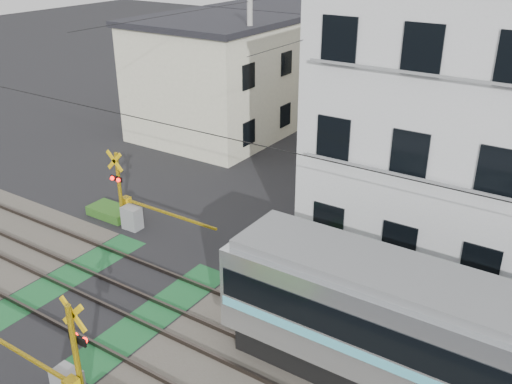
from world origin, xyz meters
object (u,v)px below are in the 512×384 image
Objects in this scene: pedestrian at (438,81)px; crossing_signal_near at (68,380)px; apartment_block at (489,121)px; crossing_signal_far at (131,211)px.

crossing_signal_near is at bearing 81.63° from pedestrian.
pedestrian is at bearing 110.29° from apartment_block.
apartment_block reaches higher than crossing_signal_far.
apartment_block is 6.04× the size of pedestrian.
crossing_signal_far is at bearing 71.06° from pedestrian.
crossing_signal_far is at bearing -152.22° from apartment_block.
crossing_signal_near is at bearing -114.22° from apartment_block.
crossing_signal_near and crossing_signal_far have the same top height.
crossing_signal_far is 2.80× the size of pedestrian.
apartment_block is (5.91, 13.15, 3.94)m from crossing_signal_near.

